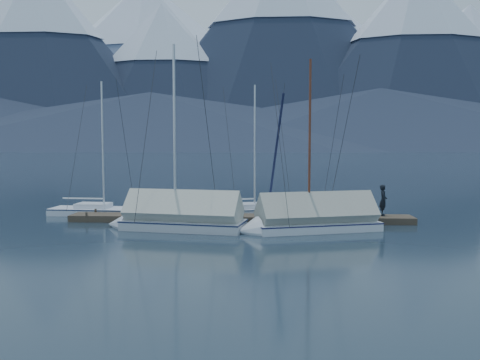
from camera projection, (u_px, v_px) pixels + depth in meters
name	position (u px, v px, depth m)	size (l,w,h in m)	color
ground	(238.00, 228.00, 24.79)	(1000.00, 1000.00, 0.00)	black
mountain_range	(271.00, 71.00, 388.98)	(877.00, 584.00, 150.50)	#475675
dock	(240.00, 219.00, 26.78)	(18.00, 1.50, 0.54)	#382D23
mooring_posts	(231.00, 215.00, 26.78)	(15.12, 1.52, 0.35)	#382D23
sailboat_open_left	(112.00, 213.00, 29.11)	(6.43, 2.72, 8.36)	silver
sailboat_open_mid	(262.00, 212.00, 29.47)	(6.41, 3.63, 8.17)	silver
sailboat_open_right	(317.00, 212.00, 29.32)	(6.81, 3.57, 8.67)	white
sailboat_covered_near	(306.00, 222.00, 23.93)	(7.16, 3.93, 8.91)	silver
sailboat_covered_far	(173.00, 219.00, 24.41)	(7.13, 3.32, 9.65)	silver
person	(383.00, 200.00, 26.55)	(0.59, 0.39, 1.62)	black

